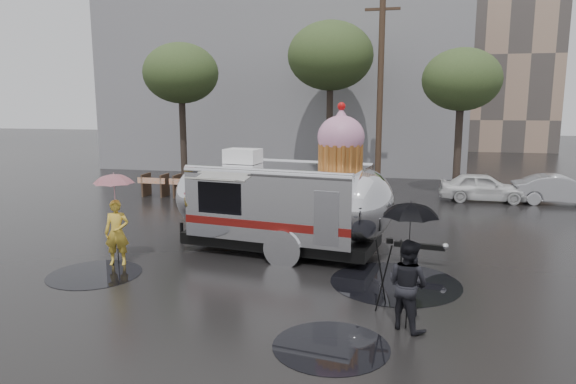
% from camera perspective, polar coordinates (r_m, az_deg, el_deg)
% --- Properties ---
extents(ground, '(120.00, 120.00, 0.00)m').
position_cam_1_polar(ground, '(12.03, -6.15, -10.22)').
color(ground, black).
rests_on(ground, ground).
extents(puddles, '(9.78, 5.99, 0.01)m').
position_cam_1_polar(puddles, '(11.57, 0.56, -10.95)').
color(puddles, black).
rests_on(puddles, ground).
extents(grey_building, '(22.00, 12.00, 13.00)m').
position_cam_1_polar(grey_building, '(35.59, 0.31, 13.75)').
color(grey_building, slate).
rests_on(grey_building, ground).
extents(utility_pole, '(1.60, 0.28, 9.00)m').
position_cam_1_polar(utility_pole, '(24.69, 10.20, 10.92)').
color(utility_pole, '#473323').
rests_on(utility_pole, ground).
extents(tree_left, '(3.64, 3.64, 6.95)m').
position_cam_1_polar(tree_left, '(26.02, -11.80, 12.71)').
color(tree_left, '#382D26').
rests_on(tree_left, ground).
extents(tree_mid, '(4.20, 4.20, 8.03)m').
position_cam_1_polar(tree_mid, '(26.02, 4.74, 14.77)').
color(tree_mid, '#382D26').
rests_on(tree_mid, ground).
extents(tree_right, '(3.36, 3.36, 6.42)m').
position_cam_1_polar(tree_right, '(23.78, 18.73, 11.65)').
color(tree_right, '#382D26').
rests_on(tree_right, ground).
extents(barricade_row, '(4.30, 0.80, 1.00)m').
position_cam_1_polar(barricade_row, '(22.90, -11.22, 0.68)').
color(barricade_row, '#473323').
rests_on(barricade_row, ground).
extents(airstream_trailer, '(7.78, 3.31, 4.22)m').
position_cam_1_polar(airstream_trailer, '(14.20, -0.43, -0.82)').
color(airstream_trailer, silver).
rests_on(airstream_trailer, ground).
extents(person_left, '(0.69, 0.55, 1.69)m').
position_cam_1_polar(person_left, '(13.88, -18.48, -4.29)').
color(person_left, gold).
rests_on(person_left, ground).
extents(umbrella_pink, '(1.24, 1.24, 2.40)m').
position_cam_1_polar(umbrella_pink, '(13.66, -18.74, 0.30)').
color(umbrella_pink, pink).
rests_on(umbrella_pink, ground).
extents(person_right, '(0.92, 0.85, 1.69)m').
position_cam_1_polar(person_right, '(9.78, 13.15, -9.97)').
color(person_right, black).
rests_on(person_right, ground).
extents(umbrella_black, '(1.26, 1.26, 2.41)m').
position_cam_1_polar(umbrella_black, '(9.46, 13.42, -3.51)').
color(umbrella_black, black).
rests_on(umbrella_black, ground).
extents(tripod, '(0.58, 0.61, 1.49)m').
position_cam_1_polar(tripod, '(10.56, 11.13, -8.22)').
color(tripod, black).
rests_on(tripod, ground).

